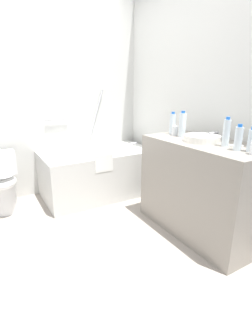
{
  "coord_description": "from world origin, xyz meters",
  "views": [
    {
      "loc": [
        -0.52,
        -1.99,
        1.33
      ],
      "look_at": [
        0.65,
        0.02,
        0.59
      ],
      "focal_mm": 26.34,
      "sensor_mm": 36.0,
      "label": 1
    }
  ],
  "objects": [
    {
      "name": "ground_plane",
      "position": [
        0.0,
        0.0,
        0.0
      ],
      "size": [
        3.95,
        3.95,
        0.0
      ],
      "primitive_type": "plane",
      "color": "#9E9389"
    },
    {
      "name": "wall_back_tiled",
      "position": [
        0.0,
        1.29,
        1.27
      ],
      "size": [
        3.35,
        0.1,
        2.54
      ],
      "primitive_type": "cube",
      "color": "silver",
      "rests_on": "ground_plane"
    },
    {
      "name": "wall_right_mirror",
      "position": [
        1.53,
        0.0,
        1.27
      ],
      "size": [
        0.1,
        2.88,
        2.54
      ],
      "primitive_type": "cube",
      "color": "silver",
      "rests_on": "ground_plane"
    },
    {
      "name": "bathtub",
      "position": [
        0.7,
        0.84,
        0.32
      ],
      "size": [
        1.4,
        0.8,
        1.34
      ],
      "color": "silver",
      "rests_on": "ground_plane"
    },
    {
      "name": "toilet",
      "position": [
        -0.44,
        0.92,
        0.34
      ],
      "size": [
        0.4,
        0.52,
        0.68
      ],
      "rotation": [
        0.0,
        0.0,
        -1.5
      ],
      "color": "white",
      "rests_on": "ground_plane"
    },
    {
      "name": "vanity_counter",
      "position": [
        1.18,
        -0.48,
        0.44
      ],
      "size": [
        0.59,
        1.18,
        0.89
      ],
      "primitive_type": "cube",
      "color": "gray",
      "rests_on": "ground_plane"
    },
    {
      "name": "sink_basin",
      "position": [
        1.16,
        -0.45,
        0.92
      ],
      "size": [
        0.32,
        0.32,
        0.06
      ],
      "primitive_type": "cylinder",
      "color": "white",
      "rests_on": "vanity_counter"
    },
    {
      "name": "sink_faucet",
      "position": [
        1.35,
        -0.45,
        0.92
      ],
      "size": [
        0.13,
        0.15,
        0.07
      ],
      "color": "#B0B0B5",
      "rests_on": "vanity_counter"
    },
    {
      "name": "water_bottle_0",
      "position": [
        1.17,
        -0.18,
        1.01
      ],
      "size": [
        0.07,
        0.07,
        0.25
      ],
      "color": "silver",
      "rests_on": "vanity_counter"
    },
    {
      "name": "water_bottle_1",
      "position": [
        1.14,
        -0.83,
        0.98
      ],
      "size": [
        0.06,
        0.06,
        0.2
      ],
      "color": "silver",
      "rests_on": "vanity_counter"
    },
    {
      "name": "water_bottle_2",
      "position": [
        1.18,
        -0.02,
        1.0
      ],
      "size": [
        0.06,
        0.06,
        0.23
      ],
      "color": "silver",
      "rests_on": "vanity_counter"
    },
    {
      "name": "water_bottle_3",
      "position": [
        1.19,
        -0.91,
        0.97
      ],
      "size": [
        0.06,
        0.06,
        0.19
      ],
      "color": "silver",
      "rests_on": "vanity_counter"
    },
    {
      "name": "water_bottle_4",
      "position": [
        1.18,
        -0.68,
        1.0
      ],
      "size": [
        0.06,
        0.06,
        0.24
      ],
      "color": "silver",
      "rests_on": "vanity_counter"
    },
    {
      "name": "drinking_glass_1",
      "position": [
        1.16,
        -0.09,
        0.94
      ],
      "size": [
        0.06,
        0.06,
        0.1
      ],
      "primitive_type": "cylinder",
      "color": "white",
      "rests_on": "vanity_counter"
    },
    {
      "name": "soap_dish",
      "position": [
        1.22,
        -0.77,
        0.9
      ],
      "size": [
        0.09,
        0.06,
        0.02
      ],
      "primitive_type": "cube",
      "color": "white",
      "rests_on": "vanity_counter"
    }
  ]
}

